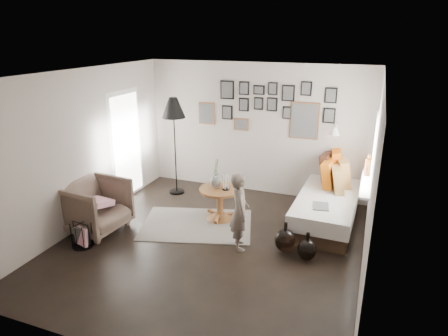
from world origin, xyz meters
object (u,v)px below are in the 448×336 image
at_px(armchair, 95,206).
at_px(demijohn_small, 307,250).
at_px(pedestal_table, 220,205).
at_px(demijohn_large, 285,240).
at_px(daybed, 328,201).
at_px(magazine_basket, 82,235).
at_px(child, 240,211).
at_px(vase, 216,179).
at_px(floor_lamp, 174,111).

relative_size(armchair, demijohn_small, 2.20).
distance_m(pedestal_table, demijohn_large, 1.48).
height_order(pedestal_table, demijohn_large, pedestal_table).
distance_m(daybed, magazine_basket, 4.12).
relative_size(demijohn_large, demijohn_small, 1.10).
relative_size(daybed, child, 1.90).
bearing_deg(child, magazine_basket, 83.64).
height_order(pedestal_table, vase, vase).
bearing_deg(demijohn_large, floor_lamp, 150.00).
xyz_separation_m(vase, demijohn_small, (1.74, -0.82, -0.57)).
xyz_separation_m(vase, floor_lamp, (-1.20, 0.80, 0.96)).
bearing_deg(floor_lamp, demijohn_small, -28.79).
height_order(vase, demijohn_small, vase).
xyz_separation_m(daybed, floor_lamp, (-3.05, 0.14, 1.34)).
height_order(demijohn_small, child, child).
bearing_deg(demijohn_small, pedestal_table, 154.27).
xyz_separation_m(vase, magazine_basket, (-1.55, -1.67, -0.54)).
relative_size(armchair, floor_lamp, 0.48).
height_order(floor_lamp, demijohn_small, floor_lamp).
height_order(armchair, magazine_basket, armchair).
bearing_deg(armchair, vase, -50.64).
relative_size(pedestal_table, magazine_basket, 1.87).
distance_m(daybed, floor_lamp, 3.34).
distance_m(floor_lamp, demijohn_large, 3.35).
distance_m(magazine_basket, child, 2.45).
xyz_separation_m(armchair, demijohn_large, (3.09, 0.44, -0.25)).
xyz_separation_m(armchair, child, (2.41, 0.30, 0.17)).
height_order(daybed, demijohn_small, daybed).
bearing_deg(pedestal_table, magazine_basket, -134.75).
relative_size(floor_lamp, demijohn_small, 4.56).
height_order(vase, demijohn_large, vase).
height_order(vase, magazine_basket, vase).
bearing_deg(daybed, magazine_basket, -144.13).
height_order(demijohn_large, child, child).
xyz_separation_m(armchair, magazine_basket, (0.14, -0.53, -0.24)).
height_order(floor_lamp, magazine_basket, floor_lamp).
xyz_separation_m(demijohn_large, demijohn_small, (0.35, -0.12, -0.02)).
height_order(daybed, magazine_basket, daybed).
relative_size(vase, armchair, 0.55).
bearing_deg(magazine_basket, child, 20.14).
height_order(armchair, child, child).
xyz_separation_m(pedestal_table, child, (0.63, -0.82, 0.34)).
bearing_deg(vase, child, -49.52).
distance_m(pedestal_table, magazine_basket, 2.32).
height_order(daybed, floor_lamp, floor_lamp).
distance_m(vase, child, 1.11).
bearing_deg(vase, demijohn_large, -26.72).
relative_size(vase, floor_lamp, 0.27).
distance_m(armchair, child, 2.43).
height_order(magazine_basket, child, child).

